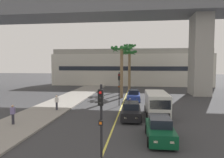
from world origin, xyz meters
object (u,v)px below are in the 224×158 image
object	(u,v)px
car_queue_front	(134,96)
pedestrian_near_crosswalk	(57,102)
palm_tree_mid_median	(122,58)
delivery_van	(157,103)
traffic_light_median_far	(119,84)
palm_tree_far_median	(130,54)
car_queue_second	(160,129)
traffic_light_median_near	(101,116)
palm_tree_near_median	(129,57)
pedestrian_mid_block	(13,114)
car_queue_third	(131,111)

from	to	relation	value
car_queue_front	pedestrian_near_crosswalk	xyz separation A→B (m)	(-8.20, -7.63, 0.28)
palm_tree_mid_median	delivery_van	bearing A→B (deg)	-68.14
pedestrian_near_crosswalk	delivery_van	bearing A→B (deg)	-4.57
traffic_light_median_far	palm_tree_far_median	distance (m)	18.59
car_queue_second	traffic_light_median_near	xyz separation A→B (m)	(-3.22, -4.59, 1.99)
car_queue_front	pedestrian_near_crosswalk	distance (m)	11.20
palm_tree_far_median	car_queue_front	bearing A→B (deg)	-85.28
car_queue_front	delivery_van	world-z (taller)	delivery_van
car_queue_second	pedestrian_near_crosswalk	distance (m)	12.63
palm_tree_near_median	car_queue_front	bearing A→B (deg)	-83.16
traffic_light_median_near	pedestrian_mid_block	bearing A→B (deg)	143.88
palm_tree_near_median	palm_tree_mid_median	bearing A→B (deg)	-97.37
traffic_light_median_near	traffic_light_median_far	size ratio (longest dim) A/B	1.00
car_queue_third	palm_tree_mid_median	size ratio (longest dim) A/B	0.52
car_queue_front	pedestrian_near_crosswalk	size ratio (longest dim) A/B	2.55
traffic_light_median_far	palm_tree_near_median	distance (m)	13.20
pedestrian_near_crosswalk	car_queue_second	bearing A→B (deg)	-35.26
traffic_light_median_far	palm_tree_mid_median	xyz separation A→B (m)	(-0.18, 6.18, 3.43)
traffic_light_median_near	car_queue_front	bearing A→B (deg)	86.76
car_queue_front	palm_tree_mid_median	bearing A→B (deg)	129.01
delivery_van	traffic_light_median_far	world-z (taller)	traffic_light_median_far
car_queue_front	car_queue_second	xyz separation A→B (m)	(2.11, -14.92, 0.00)
palm_tree_mid_median	traffic_light_median_near	bearing A→B (deg)	-87.94
palm_tree_mid_median	pedestrian_near_crosswalk	distance (m)	12.86
car_queue_front	delivery_van	xyz separation A→B (m)	(2.45, -8.48, 0.57)
car_queue_front	car_queue_third	world-z (taller)	same
pedestrian_near_crosswalk	palm_tree_mid_median	bearing A→B (deg)	57.65
palm_tree_mid_median	palm_tree_far_median	size ratio (longest dim) A/B	0.85
car_queue_third	pedestrian_mid_block	bearing A→B (deg)	-160.14
car_queue_third	pedestrian_near_crosswalk	bearing A→B (deg)	165.74
traffic_light_median_near	pedestrian_near_crosswalk	xyz separation A→B (m)	(-7.09, 11.88, -1.72)
palm_tree_mid_median	car_queue_third	bearing A→B (deg)	-81.12
car_queue_third	palm_tree_mid_median	distance (m)	13.34
palm_tree_far_median	pedestrian_mid_block	bearing A→B (deg)	-107.32
palm_tree_far_median	traffic_light_median_far	bearing A→B (deg)	-91.69
delivery_van	pedestrian_mid_block	size ratio (longest dim) A/B	3.27
palm_tree_near_median	pedestrian_mid_block	world-z (taller)	palm_tree_near_median
traffic_light_median_near	palm_tree_near_median	world-z (taller)	palm_tree_near_median
palm_tree_near_median	pedestrian_mid_block	xyz separation A→B (m)	(-8.67, -22.00, -5.49)
car_queue_third	traffic_light_median_near	world-z (taller)	traffic_light_median_near
delivery_van	palm_tree_far_median	bearing A→B (deg)	99.07
palm_tree_far_median	pedestrian_near_crosswalk	xyz separation A→B (m)	(-7.03, -21.83, -6.17)
traffic_light_median_near	palm_tree_mid_median	distance (m)	22.12
palm_tree_far_median	pedestrian_mid_block	xyz separation A→B (m)	(-8.55, -27.42, -6.17)
traffic_light_median_near	palm_tree_near_median	distance (m)	28.54
palm_tree_far_median	car_queue_second	bearing A→B (deg)	-83.57
car_queue_third	traffic_light_median_far	bearing A→B (deg)	106.15
palm_tree_mid_median	traffic_light_median_far	bearing A→B (deg)	-88.30
palm_tree_mid_median	car_queue_second	bearing A→B (deg)	-76.94
car_queue_front	palm_tree_mid_median	size ratio (longest dim) A/B	0.52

